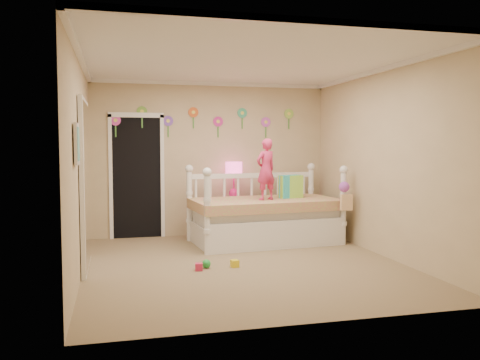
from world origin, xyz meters
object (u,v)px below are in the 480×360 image
object	(u,v)px
daybed	(265,203)
table_lamp	(234,174)
nightstand	(234,217)
child	(266,169)

from	to	relation	value
daybed	table_lamp	size ratio (longest dim) A/B	3.71
daybed	nightstand	world-z (taller)	daybed
child	table_lamp	size ratio (longest dim) A/B	1.52
nightstand	table_lamp	bearing A→B (deg)	-1.16
daybed	table_lamp	world-z (taller)	table_lamp
daybed	nightstand	bearing A→B (deg)	109.50
daybed	child	distance (m)	0.56
nightstand	table_lamp	size ratio (longest dim) A/B	1.03
child	nightstand	size ratio (longest dim) A/B	1.48
nightstand	child	bearing A→B (deg)	-71.65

